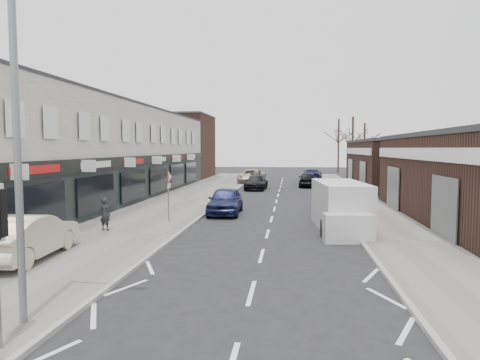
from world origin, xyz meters
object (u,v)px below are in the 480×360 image
(warning_sign, at_px, (169,181))
(parked_car_right_b, at_px, (307,179))
(parked_car_left_b, at_px, (256,182))
(parked_car_right_a, at_px, (331,198))
(parked_car_left_c, at_px, (251,176))
(parked_car_right_c, at_px, (312,176))
(white_van, at_px, (341,208))
(pedestrian, at_px, (105,214))
(sedan_on_pavement, at_px, (28,236))
(parked_car_left_a, at_px, (225,201))
(street_lamp, at_px, (24,113))

(warning_sign, xyz_separation_m, parked_car_right_b, (7.87, 22.27, -1.45))
(parked_car_left_b, distance_m, parked_car_right_a, 14.44)
(parked_car_left_c, bearing_deg, parked_car_right_c, 22.77)
(white_van, xyz_separation_m, pedestrian, (-10.80, -2.00, -0.20))
(white_van, relative_size, parked_car_right_a, 1.26)
(warning_sign, xyz_separation_m, parked_car_right_c, (8.66, 28.21, -1.44))
(parked_car_left_c, height_order, parked_car_right_a, parked_car_right_a)
(sedan_on_pavement, relative_size, parked_car_left_c, 0.84)
(parked_car_right_c, bearing_deg, sedan_on_pavement, 77.56)
(white_van, distance_m, parked_car_left_a, 7.60)
(parked_car_right_b, bearing_deg, parked_car_left_a, 74.76)
(sedan_on_pavement, xyz_separation_m, pedestrian, (0.44, 5.11, -0.02))
(warning_sign, bearing_deg, street_lamp, -87.16)
(pedestrian, distance_m, parked_car_left_a, 7.84)
(warning_sign, bearing_deg, parked_car_right_a, 32.61)
(street_lamp, xyz_separation_m, parked_car_left_a, (1.71, 16.47, -3.84))
(warning_sign, height_order, white_van, warning_sign)
(warning_sign, distance_m, sedan_on_pavement, 8.36)
(street_lamp, relative_size, parked_car_right_b, 1.83)
(sedan_on_pavement, bearing_deg, parked_car_right_c, -111.47)
(pedestrian, height_order, parked_car_right_b, pedestrian)
(white_van, bearing_deg, parked_car_left_a, 139.48)
(white_van, relative_size, parked_car_left_b, 1.28)
(parked_car_left_c, relative_size, parked_car_right_a, 1.17)
(pedestrian, bearing_deg, street_lamp, 121.88)
(sedan_on_pavement, height_order, pedestrian, sedan_on_pavement)
(parked_car_left_a, xyz_separation_m, parked_car_left_b, (0.61, 15.14, -0.10))
(sedan_on_pavement, bearing_deg, parked_car_left_b, -105.96)
(pedestrian, xyz_separation_m, parked_car_left_c, (4.10, 28.60, -0.10))
(warning_sign, height_order, pedestrian, warning_sign)
(pedestrian, relative_size, parked_car_right_a, 0.32)
(white_van, distance_m, pedestrian, 10.99)
(parked_car_left_c, bearing_deg, warning_sign, -90.00)
(street_lamp, xyz_separation_m, warning_sign, (-0.63, 12.80, -2.42))
(parked_car_right_b, bearing_deg, parked_car_right_c, -96.23)
(parked_car_left_a, relative_size, parked_car_right_c, 0.87)
(street_lamp, relative_size, parked_car_right_c, 1.53)
(pedestrian, xyz_separation_m, parked_car_right_a, (10.90, 8.23, -0.09))
(street_lamp, bearing_deg, parked_car_left_c, 88.19)
(parked_car_left_c, xyz_separation_m, parked_car_right_b, (6.02, -3.64, -0.02))
(parked_car_right_a, distance_m, parked_car_right_c, 22.67)
(parked_car_left_b, relative_size, parked_car_right_a, 0.99)
(white_van, relative_size, pedestrian, 4.00)
(white_van, relative_size, parked_car_right_b, 1.37)
(parked_car_left_a, bearing_deg, sedan_on_pavement, -114.93)
(pedestrian, height_order, parked_car_left_b, pedestrian)
(street_lamp, height_order, parked_car_right_a, street_lamp)
(parked_car_left_b, relative_size, parked_car_right_c, 0.89)
(sedan_on_pavement, height_order, parked_car_left_b, sedan_on_pavement)
(parked_car_left_c, relative_size, parked_car_right_c, 1.06)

